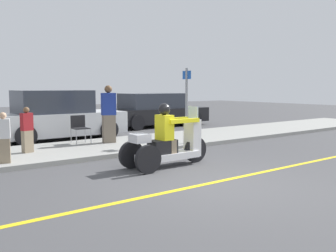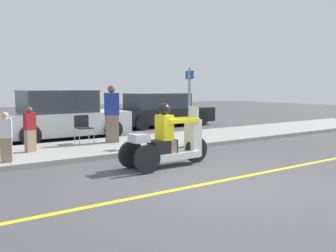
# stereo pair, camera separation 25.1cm
# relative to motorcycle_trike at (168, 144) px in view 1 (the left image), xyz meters

# --- Properties ---
(ground_plane) EXTENTS (60.00, 60.00, 0.00)m
(ground_plane) POSITION_rel_motorcycle_trike_xyz_m (-0.27, -1.65, -0.51)
(ground_plane) COLOR #424244
(lane_stripe) EXTENTS (24.00, 0.12, 0.01)m
(lane_stripe) POSITION_rel_motorcycle_trike_xyz_m (-0.00, -1.65, -0.51)
(lane_stripe) COLOR gold
(lane_stripe) RESTS_ON ground
(sidewalk_strip) EXTENTS (28.00, 2.80, 0.12)m
(sidewalk_strip) POSITION_rel_motorcycle_trike_xyz_m (-0.27, 2.95, -0.45)
(sidewalk_strip) COLOR gray
(sidewalk_strip) RESTS_ON ground
(motorcycle_trike) EXTENTS (2.17, 0.76, 1.42)m
(motorcycle_trike) POSITION_rel_motorcycle_trike_xyz_m (0.00, 0.00, 0.00)
(motorcycle_trike) COLOR black
(motorcycle_trike) RESTS_ON ground
(spectator_with_child) EXTENTS (0.30, 0.23, 1.11)m
(spectator_with_child) POSITION_rel_motorcycle_trike_xyz_m (-2.98, 1.98, 0.15)
(spectator_with_child) COLOR gray
(spectator_with_child) RESTS_ON sidewalk_strip
(spectator_near_curb) EXTENTS (0.31, 0.23, 1.16)m
(spectator_near_curb) POSITION_rel_motorcycle_trike_xyz_m (-2.18, 3.03, 0.17)
(spectator_near_curb) COLOR gray
(spectator_near_curb) RESTS_ON sidewalk_strip
(spectator_by_tree) EXTENTS (0.45, 0.33, 1.70)m
(spectator_by_tree) POSITION_rel_motorcycle_trike_xyz_m (0.28, 3.32, 0.43)
(spectator_by_tree) COLOR #726656
(spectator_by_tree) RESTS_ON sidewalk_strip
(folding_chair_curbside) EXTENTS (0.49, 0.49, 0.82)m
(folding_chair_curbside) POSITION_rel_motorcycle_trike_xyz_m (-0.48, 3.71, 0.11)
(folding_chair_curbside) COLOR #A5A8AD
(folding_chair_curbside) RESTS_ON sidewalk_strip
(parked_car_lot_center) EXTENTS (4.87, 1.95, 1.49)m
(parked_car_lot_center) POSITION_rel_motorcycle_trike_xyz_m (4.65, 7.17, 0.19)
(parked_car_lot_center) COLOR black
(parked_car_lot_center) RESTS_ON ground
(parked_car_lot_far) EXTENTS (4.27, 2.01, 1.66)m
(parked_car_lot_far) POSITION_rel_motorcycle_trike_xyz_m (-0.40, 5.67, 0.26)
(parked_car_lot_far) COLOR silver
(parked_car_lot_far) RESTS_ON ground
(street_sign) EXTENTS (0.08, 0.36, 2.20)m
(street_sign) POSITION_rel_motorcycle_trike_xyz_m (2.03, 1.80, 0.81)
(street_sign) COLOR gray
(street_sign) RESTS_ON sidewalk_strip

